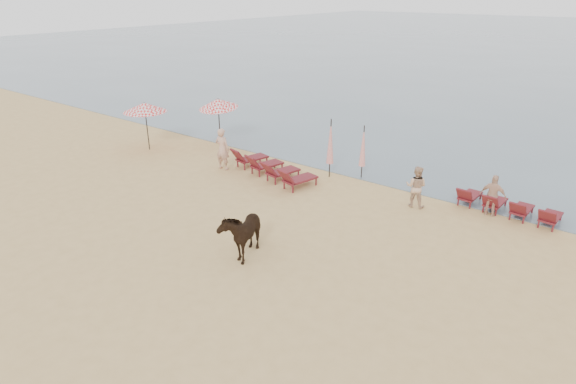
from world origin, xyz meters
name	(u,v)px	position (x,y,z in m)	size (l,w,h in m)	color
ground	(179,284)	(0.00, 0.00, 0.00)	(120.00, 120.00, 0.00)	tan
lounger_cluster_left	(271,167)	(-3.18, 7.93, 0.45)	(4.33, 2.60, 0.64)	maroon
lounger_cluster_right	(507,205)	(6.01, 10.16, 0.37)	(3.47, 1.63, 0.54)	maroon
umbrella_open_left_a	(145,107)	(-10.53, 7.18, 2.17)	(2.12, 2.12, 2.41)	black
umbrella_open_left_b	(218,104)	(-8.16, 9.89, 2.20)	(1.99, 2.03, 2.54)	black
umbrella_closed_left	(330,142)	(-1.16, 9.50, 1.59)	(0.31, 0.31, 2.58)	black
umbrella_closed_right	(363,146)	(0.03, 10.19, 1.44)	(0.29, 0.29, 2.35)	black
cow	(242,231)	(0.28, 2.33, 0.79)	(0.85, 1.86, 1.57)	black
beachgoer_left	(222,149)	(-5.52, 7.40, 0.95)	(0.69, 0.46, 1.90)	tan
beachgoer_right_a	(416,187)	(3.05, 8.86, 0.80)	(0.77, 0.60, 1.59)	tan
beachgoer_right_b	(493,196)	(5.56, 9.78, 0.77)	(0.90, 0.38, 1.54)	tan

